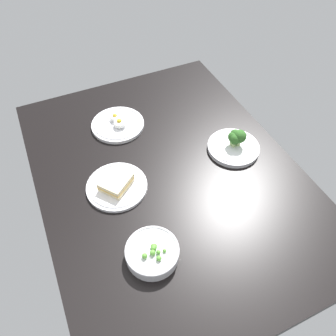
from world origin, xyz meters
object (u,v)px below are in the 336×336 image
at_px(bowl_peas, 152,252).
at_px(plate_broccoli, 234,145).
at_px(plate_eggs, 118,124).
at_px(plate_sandwich, 117,185).

relative_size(bowl_peas, plate_broccoli, 0.81).
relative_size(plate_broccoli, plate_eggs, 0.92).
bearing_deg(plate_sandwich, plate_eggs, 160.51).
xyz_separation_m(plate_eggs, plate_sandwich, (0.27, -0.10, 0.00)).
xyz_separation_m(bowl_peas, plate_eggs, (-0.54, 0.08, -0.01)).
bearing_deg(bowl_peas, plate_sandwich, -177.25).
bearing_deg(plate_broccoli, bowl_peas, -58.55).
height_order(plate_eggs, plate_sandwich, plate_eggs).
relative_size(plate_eggs, plate_sandwich, 1.01).
xyz_separation_m(bowl_peas, plate_broccoli, (-0.26, 0.42, 0.00)).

